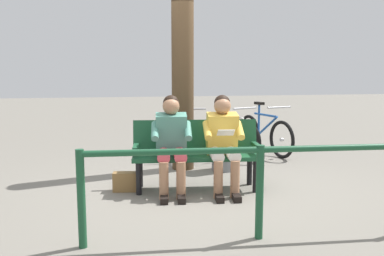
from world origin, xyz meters
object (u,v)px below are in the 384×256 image
Objects in this scene: litter_bin at (224,144)px; bicycle_silver at (188,136)px; handbag at (125,182)px; bicycle_green at (264,134)px; bench at (196,149)px; tree_trunk at (183,51)px; person_reading at (223,139)px; bicycle_blue at (230,135)px; person_companion at (171,139)px.

bicycle_silver is at bearing -72.59° from litter_bin.
bicycle_green is (-2.59, -1.95, 0.24)m from handbag.
bicycle_silver is at bearing -104.01° from bicycle_green.
tree_trunk is (-0.02, -1.08, 1.29)m from bench.
person_reading is 0.71× the size of bicycle_silver.
tree_trunk reaches higher than handbag.
bicycle_green is at bearing 75.67° from bicycle_blue.
person_reading is at bearing 152.97° from bench.
bench is 0.39m from person_reading.
person_reading reaches higher than bench.
person_companion is at bearing -13.30° from bicycle_silver.
tree_trunk is (0.29, -1.28, 1.13)m from person_reading.
tree_trunk reaches higher than bicycle_blue.
bicycle_blue is (-0.72, -2.11, -0.31)m from person_reading.
bench is at bearing -152.72° from person_companion.
bicycle_blue is at bearing -111.49° from bench.
tree_trunk is at bearing -131.03° from handbag.
bicycle_green is (-2.03, -2.10, -0.30)m from person_companion.
person_reading is at bearing 3.65° from bicycle_silver.
handbag is 1.75m from litter_bin.
tree_trunk is at bearing -12.78° from bicycle_silver.
person_companion is 0.75× the size of bicycle_blue.
tree_trunk is at bearing -70.85° from person_reading.
litter_bin is (-1.51, -0.83, 0.28)m from handbag.
bicycle_silver is (-0.59, -2.09, -0.30)m from person_companion.
bicycle_blue reaches higher than bench.
handbag is (0.57, -0.15, -0.54)m from person_companion.
tree_trunk is 1.70m from bicycle_silver.
person_reading is 1.00× the size of person_companion.
person_companion reaches higher than bench.
handbag is 0.38× the size of litter_bin.
person_companion reaches higher than bicycle_green.
litter_bin is at bearing 19.96° from bicycle_silver.
person_companion is 2.20m from bicycle_silver.
bicycle_blue reaches higher than litter_bin.
bench is 0.46× the size of tree_trunk.
person_companion is 1.50× the size of litter_bin.
bicycle_green and bicycle_blue have the same top height.
bench is at bearing -54.85° from bicycle_green.
bench is 5.48× the size of handbag.
handbag is at bearing 28.81° from litter_bin.
litter_bin is 0.48× the size of bicycle_silver.
person_companion is at bearing 73.77° from tree_trunk.
bicycle_green is at bearing -143.08° from handbag.
bicycle_green is at bearing -124.06° from bench.
bicycle_blue and bicycle_silver have the same top height.
person_reading is (-0.30, 0.20, 0.16)m from bench.
bench is 2.60m from bicycle_green.
tree_trunk is 1.53m from litter_bin.
bicycle_silver is (-0.26, -1.97, -0.15)m from bench.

